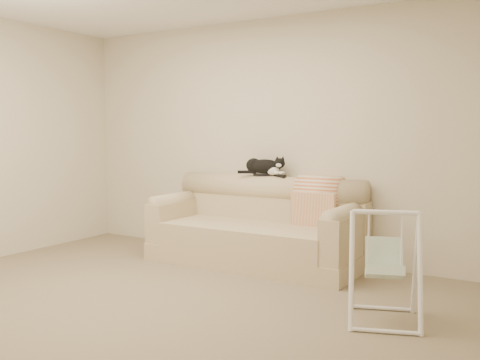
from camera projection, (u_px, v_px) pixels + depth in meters
The scene contains 8 objects.
ground_plane at pixel (154, 303), 4.27m from camera, with size 5.00×5.00×0.00m, color #6E624F.
room_shell at pixel (151, 111), 4.13m from camera, with size 5.04×4.04×2.60m.
sofa at pixel (258, 230), 5.59m from camera, with size 2.20×0.93×0.90m.
remote_a at pixel (262, 175), 5.78m from camera, with size 0.19×0.09×0.03m.
remote_b at pixel (280, 176), 5.67m from camera, with size 0.17×0.12×0.02m.
tuxedo_cat at pixel (264, 166), 5.77m from camera, with size 0.53×0.26×0.21m.
throw_blanket at pixel (319, 195), 5.45m from camera, with size 0.47×0.38×0.58m.
baby_swing at pixel (384, 266), 3.83m from camera, with size 0.64×0.66×0.82m.
Camera 1 is at (2.74, -3.21, 1.35)m, focal length 40.00 mm.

